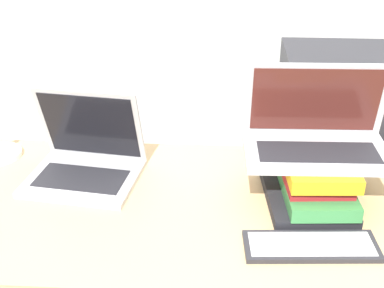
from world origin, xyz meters
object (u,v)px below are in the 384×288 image
(wireless_keyboard, at_px, (311,246))
(mini_fridge, at_px, (351,169))
(book_stack, at_px, (313,181))
(laptop_on_books, at_px, (316,135))
(laptop_left, at_px, (86,160))

(wireless_keyboard, relative_size, mini_fridge, 0.36)
(book_stack, height_order, mini_fridge, mini_fridge)
(laptop_on_books, distance_m, wireless_keyboard, 0.31)
(book_stack, bearing_deg, mini_fridge, 66.89)
(laptop_left, relative_size, laptop_on_books, 0.88)
(book_stack, bearing_deg, wireless_keyboard, -97.87)
(book_stack, bearing_deg, laptop_on_books, 86.23)
(book_stack, bearing_deg, laptop_left, 172.01)
(book_stack, xyz_separation_m, laptop_on_books, (0.00, 0.05, 0.11))
(mini_fridge, bearing_deg, book_stack, -113.11)
(laptop_left, distance_m, wireless_keyboard, 0.68)
(laptop_on_books, xyz_separation_m, mini_fridge, (0.27, 0.59, -0.44))
(wireless_keyboard, bearing_deg, mini_fridge, 70.46)
(laptop_left, distance_m, laptop_on_books, 0.65)
(laptop_left, height_order, book_stack, laptop_left)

